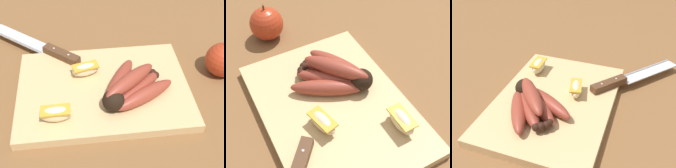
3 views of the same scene
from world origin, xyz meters
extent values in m
plane|color=brown|center=(0.00, 0.00, 0.00)|extent=(6.00, 6.00, 0.00)
cube|color=tan|center=(0.02, 0.01, 0.01)|extent=(0.37, 0.27, 0.02)
sphere|color=black|center=(0.03, -0.06, 0.04)|extent=(0.05, 0.05, 0.05)
ellipsoid|color=brown|center=(0.10, -0.04, 0.04)|extent=(0.14, 0.10, 0.03)
sphere|color=black|center=(0.13, 0.02, 0.04)|extent=(0.02, 0.02, 0.02)
ellipsoid|color=brown|center=(0.08, -0.02, 0.04)|extent=(0.13, 0.12, 0.03)
sphere|color=black|center=(0.13, 0.03, 0.04)|extent=(0.02, 0.02, 0.02)
ellipsoid|color=brown|center=(0.07, -0.01, 0.04)|extent=(0.12, 0.13, 0.03)
sphere|color=black|center=(0.12, 0.04, 0.04)|extent=(0.02, 0.02, 0.02)
ellipsoid|color=brown|center=(0.05, 0.01, 0.04)|extent=(0.10, 0.14, 0.03)
sphere|color=black|center=(0.11, 0.04, 0.04)|extent=(0.02, 0.02, 0.02)
ellipsoid|color=brown|center=(0.07, -0.02, 0.06)|extent=(0.13, 0.11, 0.03)
cube|color=silver|center=(-0.18, 0.21, 0.02)|extent=(0.16, 0.14, 0.00)
cube|color=#99999E|center=(-0.19, 0.20, 0.02)|extent=(0.14, 0.12, 0.00)
cube|color=#51331E|center=(-0.07, 0.12, 0.03)|extent=(0.09, 0.08, 0.02)
cylinder|color=#B2B2B7|center=(-0.06, 0.11, 0.04)|extent=(0.01, 0.01, 0.00)
cylinder|color=#B2B2B7|center=(-0.09, 0.14, 0.04)|extent=(0.01, 0.01, 0.00)
ellipsoid|color=beige|center=(-0.08, -0.07, 0.04)|extent=(0.06, 0.03, 0.03)
cube|color=gold|center=(-0.08, -0.07, 0.05)|extent=(0.06, 0.03, 0.00)
ellipsoid|color=beige|center=(-0.02, 0.05, 0.04)|extent=(0.07, 0.04, 0.03)
cube|color=gold|center=(-0.02, 0.05, 0.05)|extent=(0.06, 0.04, 0.00)
camera|label=1|loc=(-0.02, -0.48, 0.50)|focal=50.78mm
camera|label=2|loc=(-0.32, 0.18, 0.50)|focal=50.84mm
camera|label=3|loc=(0.48, 0.20, 0.41)|focal=42.95mm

